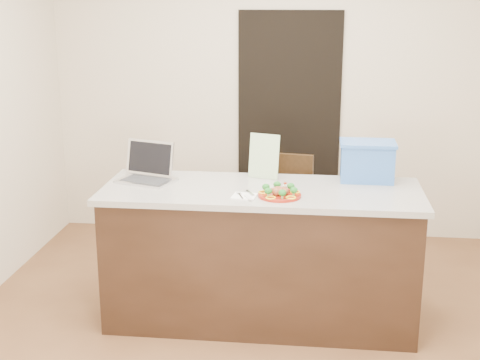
# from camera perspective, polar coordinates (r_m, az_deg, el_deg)

# --- Properties ---
(ground) EXTENTS (4.00, 4.00, 0.00)m
(ground) POSITION_cam_1_polar(r_m,az_deg,el_deg) (4.43, 1.46, -13.16)
(ground) COLOR brown
(ground) RESTS_ON ground
(room_shell) EXTENTS (4.00, 4.00, 4.00)m
(room_shell) POSITION_cam_1_polar(r_m,az_deg,el_deg) (3.91, 1.62, 8.11)
(room_shell) COLOR white
(room_shell) RESTS_ON ground
(doorway) EXTENTS (0.90, 0.02, 2.00)m
(doorway) POSITION_cam_1_polar(r_m,az_deg,el_deg) (5.96, 4.19, 4.63)
(doorway) COLOR black
(doorway) RESTS_ON ground
(island) EXTENTS (2.06, 0.76, 0.92)m
(island) POSITION_cam_1_polar(r_m,az_deg,el_deg) (4.45, 1.78, -6.39)
(island) COLOR black
(island) RESTS_ON ground
(plate) EXTENTS (0.27, 0.27, 0.02)m
(plate) POSITION_cam_1_polar(r_m,az_deg,el_deg) (4.13, 3.40, -1.29)
(plate) COLOR maroon
(plate) RESTS_ON island
(meatballs) EXTENTS (0.11, 0.11, 0.04)m
(meatballs) POSITION_cam_1_polar(r_m,az_deg,el_deg) (4.13, 3.45, -0.95)
(meatballs) COLOR brown
(meatballs) RESTS_ON plate
(broccoli) EXTENTS (0.22, 0.22, 0.04)m
(broccoli) POSITION_cam_1_polar(r_m,az_deg,el_deg) (4.12, 3.41, -0.73)
(broccoli) COLOR #155119
(broccoli) RESTS_ON plate
(pepper_rings) EXTENTS (0.26, 0.26, 0.01)m
(pepper_rings) POSITION_cam_1_polar(r_m,az_deg,el_deg) (4.13, 3.40, -1.16)
(pepper_rings) COLOR yellow
(pepper_rings) RESTS_ON plate
(napkin) EXTENTS (0.16, 0.16, 0.01)m
(napkin) POSITION_cam_1_polar(r_m,az_deg,el_deg) (4.13, 0.36, -1.38)
(napkin) COLOR silver
(napkin) RESTS_ON island
(fork) EXTENTS (0.04, 0.14, 0.00)m
(fork) POSITION_cam_1_polar(r_m,az_deg,el_deg) (4.14, 0.10, -1.27)
(fork) COLOR #AFB0B4
(fork) RESTS_ON napkin
(knife) EXTENTS (0.07, 0.22, 0.01)m
(knife) POSITION_cam_1_polar(r_m,az_deg,el_deg) (4.11, 0.75, -1.38)
(knife) COLOR silver
(knife) RESTS_ON napkin
(yogurt_bottle) EXTENTS (0.03, 0.03, 0.06)m
(yogurt_bottle) POSITION_cam_1_polar(r_m,az_deg,el_deg) (4.22, 3.88, -0.71)
(yogurt_bottle) COLOR silver
(yogurt_bottle) RESTS_ON island
(laptop) EXTENTS (0.42, 0.39, 0.25)m
(laptop) POSITION_cam_1_polar(r_m,az_deg,el_deg) (4.54, -7.87, 0.89)
(laptop) COLOR silver
(laptop) RESTS_ON island
(leaflet) EXTENTS (0.22, 0.11, 0.30)m
(leaflet) POSITION_cam_1_polar(r_m,az_deg,el_deg) (4.51, 2.06, 2.04)
(leaflet) COLOR silver
(leaflet) RESTS_ON island
(blue_box) EXTENTS (0.37, 0.27, 0.27)m
(blue_box) POSITION_cam_1_polar(r_m,az_deg,el_deg) (4.54, 10.79, 1.62)
(blue_box) COLOR #305FAF
(blue_box) RESTS_ON island
(chair) EXTENTS (0.48, 0.48, 0.95)m
(chair) POSITION_cam_1_polar(r_m,az_deg,el_deg) (5.13, 3.84, -2.47)
(chair) COLOR #34200F
(chair) RESTS_ON ground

